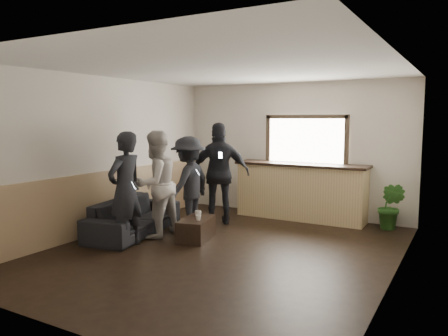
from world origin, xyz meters
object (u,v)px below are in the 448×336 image
Objects in this scene: bar_counter at (301,188)px; coffee_table at (196,229)px; person_a at (125,190)px; cup_a at (198,213)px; cup_b at (198,218)px; potted_plant at (391,206)px; sofa at (134,216)px; person_b at (156,184)px; person_d at (220,174)px; person_c at (189,183)px.

bar_counter is 3.34× the size of coffee_table.
bar_counter reaches higher than person_a.
person_a reaches higher than cup_a.
cup_b is at bearing -110.35° from bar_counter.
potted_plant reaches higher than coffee_table.
person_a reaches higher than sofa.
person_d is (0.48, 1.38, 0.06)m from person_b.
person_b is at bearing -173.04° from cup_b.
sofa is 1.18m from cup_a.
person_c is (-0.41, 0.32, 0.46)m from cup_a.
potted_plant is at bearing 42.04° from cup_b.
person_a is 1.46m from person_c.
cup_b is (1.29, 0.12, 0.09)m from sofa.
person_c is at bearing 174.87° from person_b.
coffee_table is (1.19, 0.22, -0.13)m from sofa.
person_b is (-3.48, -2.51, 0.48)m from potted_plant.
person_a is at bearing 42.81° from person_d.
person_b reaches higher than coffee_table.
person_a is 0.94× the size of person_d.
coffee_table is 1.04m from person_b.
potted_plant is at bearing 39.73° from coffee_table.
bar_counter is 1.46× the size of person_b.
person_d is at bearing 104.30° from cup_b.
bar_counter is at bearing 178.51° from potted_plant.
person_b is at bearing -123.97° from bar_counter.
person_d is (-3.00, -1.13, 0.55)m from potted_plant.
person_a is (-3.51, -3.23, 0.49)m from potted_plant.
coffee_table is 7.10× the size of cup_a.
cup_a is at bearing 152.08° from person_a.
person_b is (-1.72, -2.55, 0.28)m from bar_counter.
coffee_table is at bearing -140.27° from potted_plant.
person_b is at bearing 179.55° from person_a.
cup_b is at bearing -137.96° from potted_plant.
cup_a is at bearing 52.51° from person_c.
person_a is 1.07× the size of person_c.
sofa is at bearing -174.62° from cup_b.
cup_b is at bearing 136.37° from person_a.
person_c is at bearing 172.79° from person_a.
bar_counter is 2.61m from coffee_table.
bar_counter reaches higher than person_d.
bar_counter is at bearing 140.52° from person_c.
person_b is at bearing -97.77° from sofa.
bar_counter reaches higher than cup_b.
person_b is (0.03, 0.72, -0.00)m from person_a.
sofa reaches higher than cup_a.
potted_plant is at bearing 136.48° from person_b.
cup_b reaches higher than coffee_table.
cup_b is (0.11, -0.10, 0.22)m from coffee_table.
sofa is at bearing -147.45° from potted_plant.
person_a is at bearing -135.65° from cup_b.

